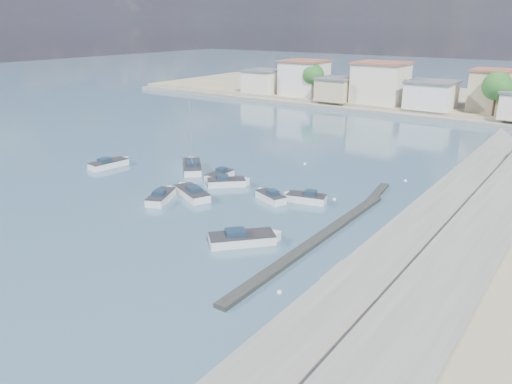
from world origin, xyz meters
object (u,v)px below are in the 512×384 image
(motorboat_a, at_px, (162,197))
(motorboat_b, at_px, (229,183))
(motorboat_e, at_px, (110,164))
(motorboat_f, at_px, (270,197))
(motorboat_c, at_px, (191,193))
(motorboat_h, at_px, (245,239))
(motorboat_g, at_px, (218,176))
(motorboat_d, at_px, (304,198))
(sailboat, at_px, (192,166))

(motorboat_a, relative_size, motorboat_b, 1.15)
(motorboat_e, relative_size, motorboat_f, 1.36)
(motorboat_c, bearing_deg, motorboat_b, 78.86)
(motorboat_a, height_order, motorboat_h, same)
(motorboat_e, relative_size, motorboat_g, 1.28)
(motorboat_b, bearing_deg, motorboat_c, -101.14)
(motorboat_c, height_order, motorboat_e, same)
(motorboat_c, bearing_deg, motorboat_a, -122.13)
(motorboat_d, relative_size, motorboat_e, 0.82)
(motorboat_g, distance_m, motorboat_h, 18.25)
(motorboat_a, xyz_separation_m, motorboat_f, (9.24, 6.50, -0.00))
(motorboat_h, bearing_deg, motorboat_a, 165.54)
(motorboat_g, bearing_deg, motorboat_e, -165.18)
(motorboat_f, bearing_deg, motorboat_c, -153.14)
(motorboat_b, relative_size, sailboat, 0.48)
(motorboat_d, height_order, sailboat, sailboat)
(motorboat_h, bearing_deg, motorboat_b, 133.67)
(motorboat_g, bearing_deg, motorboat_c, -77.08)
(motorboat_b, xyz_separation_m, motorboat_f, (6.54, -1.33, 0.00))
(motorboat_a, distance_m, motorboat_d, 14.91)
(motorboat_d, xyz_separation_m, sailboat, (-17.53, 2.03, 0.03))
(motorboat_c, xyz_separation_m, sailboat, (-6.79, 7.62, 0.03))
(motorboat_g, relative_size, motorboat_h, 0.79)
(motorboat_a, relative_size, motorboat_c, 0.86)
(motorboat_f, bearing_deg, motorboat_b, 168.49)
(motorboat_e, distance_m, sailboat, 10.77)
(motorboat_c, bearing_deg, sailboat, 131.73)
(motorboat_b, bearing_deg, motorboat_g, 154.04)
(motorboat_b, xyz_separation_m, sailboat, (-7.81, 2.46, 0.03))
(motorboat_d, distance_m, motorboat_h, 11.79)
(motorboat_c, height_order, motorboat_g, same)
(motorboat_d, height_order, motorboat_e, same)
(motorboat_e, height_order, motorboat_f, same)
(motorboat_a, distance_m, motorboat_h, 13.94)
(motorboat_c, distance_m, motorboat_d, 12.10)
(motorboat_d, xyz_separation_m, motorboat_h, (1.08, -11.74, 0.00))
(motorboat_b, relative_size, motorboat_g, 0.99)
(motorboat_a, relative_size, motorboat_e, 0.88)
(motorboat_d, bearing_deg, motorboat_b, -177.46)
(motorboat_a, xyz_separation_m, motorboat_e, (-14.57, 5.13, -0.00))
(motorboat_f, height_order, motorboat_g, same)
(motorboat_h, bearing_deg, motorboat_c, 152.49)
(motorboat_c, distance_m, motorboat_e, 16.43)
(motorboat_f, xyz_separation_m, sailboat, (-14.35, 3.79, 0.03))
(motorboat_a, relative_size, motorboat_g, 1.13)
(motorboat_e, bearing_deg, sailboat, 28.66)
(motorboat_c, relative_size, sailboat, 0.63)
(motorboat_c, bearing_deg, motorboat_g, 102.92)
(motorboat_e, height_order, motorboat_g, same)
(motorboat_f, bearing_deg, motorboat_a, -144.86)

